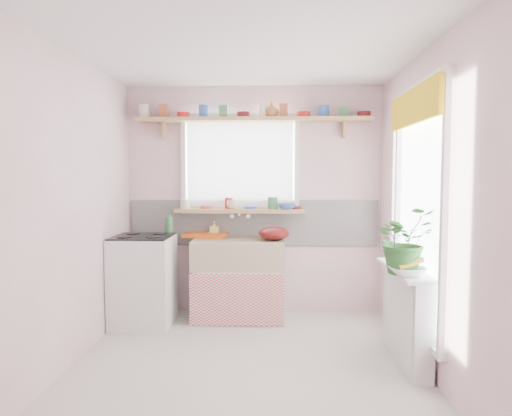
{
  "coord_description": "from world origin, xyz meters",
  "views": [
    {
      "loc": [
        0.21,
        -3.47,
        1.51
      ],
      "look_at": [
        0.06,
        0.55,
        1.23
      ],
      "focal_mm": 32.0,
      "sensor_mm": 36.0,
      "label": 1
    }
  ],
  "objects": [
    {
      "name": "room",
      "position": [
        0.66,
        0.86,
        1.37
      ],
      "size": [
        3.2,
        3.2,
        3.2
      ],
      "color": "beige",
      "rests_on": "ground"
    },
    {
      "name": "sink_unit",
      "position": [
        -0.15,
        1.29,
        0.43
      ],
      "size": [
        0.95,
        0.65,
        1.11
      ],
      "color": "white",
      "rests_on": "ground"
    },
    {
      "name": "cooker",
      "position": [
        -1.1,
        1.05,
        0.46
      ],
      "size": [
        0.58,
        0.58,
        0.93
      ],
      "color": "white",
      "rests_on": "ground"
    },
    {
      "name": "radiator_ledge",
      "position": [
        1.3,
        0.2,
        0.4
      ],
      "size": [
        0.22,
        0.95,
        0.78
      ],
      "color": "white",
      "rests_on": "ground"
    },
    {
      "name": "windowsill",
      "position": [
        -0.15,
        1.48,
        1.14
      ],
      "size": [
        1.4,
        0.22,
        0.04
      ],
      "primitive_type": "cube",
      "color": "tan",
      "rests_on": "room"
    },
    {
      "name": "pine_shelf",
      "position": [
        0.0,
        1.47,
        2.12
      ],
      "size": [
        2.52,
        0.24,
        0.04
      ],
      "primitive_type": "cube",
      "color": "tan",
      "rests_on": "room"
    },
    {
      "name": "shelf_crockery",
      "position": [
        -0.04,
        1.47,
        2.19
      ],
      "size": [
        2.47,
        0.11,
        0.12
      ],
      "color": "silver",
      "rests_on": "pine_shelf"
    },
    {
      "name": "sill_crockery",
      "position": [
        -0.2,
        1.48,
        1.21
      ],
      "size": [
        1.35,
        0.11,
        0.12
      ],
      "color": "silver",
      "rests_on": "windowsill"
    },
    {
      "name": "dish_tray",
      "position": [
        -0.53,
        1.5,
        0.87
      ],
      "size": [
        0.49,
        0.41,
        0.04
      ],
      "primitive_type": "cube",
      "rotation": [
        0.0,
        0.0,
        -0.18
      ],
      "color": "#F65C15",
      "rests_on": "sink_unit"
    },
    {
      "name": "colander",
      "position": [
        0.22,
        1.24,
        0.92
      ],
      "size": [
        0.32,
        0.32,
        0.14
      ],
      "primitive_type": "ellipsoid",
      "rotation": [
        0.0,
        0.0,
        0.02
      ],
      "color": "#5C100F",
      "rests_on": "sink_unit"
    },
    {
      "name": "jade_plant",
      "position": [
        1.21,
        0.0,
        1.03
      ],
      "size": [
        0.56,
        0.52,
        0.51
      ],
      "primitive_type": "imported",
      "rotation": [
        0.0,
        0.0,
        0.3
      ],
      "color": "#296026",
      "rests_on": "radiator_ledge"
    },
    {
      "name": "fruit_bowl",
      "position": [
        1.21,
        -0.07,
        0.81
      ],
      "size": [
        0.3,
        0.3,
        0.07
      ],
      "primitive_type": "imported",
      "rotation": [
        0.0,
        0.0,
        0.15
      ],
      "color": "white",
      "rests_on": "radiator_ledge"
    },
    {
      "name": "herb_pot",
      "position": [
        1.21,
        0.48,
        0.88
      ],
      "size": [
        0.12,
        0.1,
        0.21
      ],
      "primitive_type": "imported",
      "rotation": [
        0.0,
        0.0,
        -0.24
      ],
      "color": "#2A6930",
      "rests_on": "radiator_ledge"
    },
    {
      "name": "soap_bottle_sink",
      "position": [
        -0.43,
        1.5,
        0.93
      ],
      "size": [
        0.1,
        0.1,
        0.17
      ],
      "primitive_type": "imported",
      "rotation": [
        0.0,
        0.0,
        -0.35
      ],
      "color": "#FCE970",
      "rests_on": "sink_unit"
    },
    {
      "name": "sill_cup",
      "position": [
        -0.23,
        1.46,
        1.21
      ],
      "size": [
        0.14,
        0.14,
        0.1
      ],
      "primitive_type": "imported",
      "rotation": [
        0.0,
        0.0,
        -0.15
      ],
      "color": "beige",
      "rests_on": "windowsill"
    },
    {
      "name": "sill_bowl",
      "position": [
        0.36,
        1.42,
        1.19
      ],
      "size": [
        0.2,
        0.2,
        0.06
      ],
      "primitive_type": "imported",
      "rotation": [
        0.0,
        0.0,
        -0.06
      ],
      "color": "#3865B6",
      "rests_on": "windowsill"
    },
    {
      "name": "shelf_vase",
      "position": [
        0.19,
        1.46,
        2.22
      ],
      "size": [
        0.16,
        0.16,
        0.16
      ],
      "primitive_type": "imported",
      "rotation": [
        0.0,
        0.0,
        0.02
      ],
      "color": "#AE6B35",
      "rests_on": "pine_shelf"
    },
    {
      "name": "cooker_bottle",
      "position": [
        -0.88,
        1.27,
        1.03
      ],
      "size": [
        0.12,
        0.12,
        0.23
      ],
      "primitive_type": "imported",
      "rotation": [
        0.0,
        0.0,
        -0.42
      ],
      "color": "#3A7444",
      "rests_on": "cooker"
    },
    {
      "name": "fruit",
      "position": [
        1.22,
        -0.07,
        0.87
      ],
      "size": [
        0.2,
        0.14,
        0.1
      ],
      "color": "#D54F11",
      "rests_on": "fruit_bowl"
    }
  ]
}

